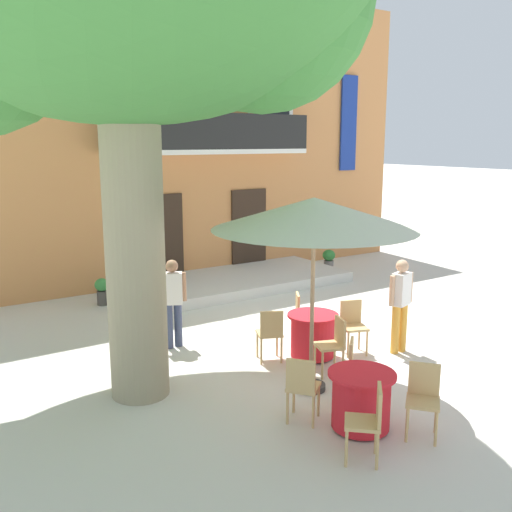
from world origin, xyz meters
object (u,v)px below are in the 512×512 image
at_px(cafe_chair_near_tree_1, 353,323).
at_px(cafe_chair_near_tree_3, 270,331).
at_px(cafe_chair_near_tree_2, 303,314).
at_px(pedestrian_near_entrance, 400,301).
at_px(pedestrian_mid_plaza, 173,298).
at_px(cafe_umbrella, 314,214).
at_px(cafe_chair_near_tree_0, 334,342).
at_px(cafe_chair_middle_0, 369,418).
at_px(ground_planter_right, 329,259).
at_px(cafe_table_near_tree, 313,335).
at_px(cafe_table_middle, 361,400).
at_px(cafe_chair_middle_1, 423,395).
at_px(cafe_chair_middle_3, 302,385).
at_px(cafe_chair_middle_2, 358,367).
at_px(ground_planter_left, 102,290).

xyz_separation_m(cafe_chair_near_tree_1, cafe_chair_near_tree_3, (-1.45, 0.41, 0.00)).
height_order(cafe_chair_near_tree_2, pedestrian_near_entrance, pedestrian_near_entrance).
bearing_deg(pedestrian_mid_plaza, cafe_umbrella, -71.28).
distance_m(cafe_chair_near_tree_3, pedestrian_mid_plaza, 1.88).
relative_size(cafe_chair_near_tree_0, cafe_umbrella, 0.31).
distance_m(cafe_chair_middle_0, ground_planter_right, 9.92).
xyz_separation_m(cafe_chair_near_tree_0, pedestrian_near_entrance, (1.57, 0.09, 0.40)).
xyz_separation_m(cafe_table_near_tree, cafe_chair_near_tree_3, (-0.72, 0.22, 0.14)).
bearing_deg(cafe_table_middle, cafe_table_near_tree, 65.27).
bearing_deg(cafe_chair_near_tree_0, cafe_chair_near_tree_2, 70.52).
bearing_deg(cafe_chair_near_tree_1, ground_planter_right, 53.06).
xyz_separation_m(cafe_chair_near_tree_3, cafe_chair_middle_1, (0.21, -3.01, 0.00)).
relative_size(cafe_chair_near_tree_0, cafe_chair_middle_3, 1.00).
distance_m(cafe_chair_near_tree_0, pedestrian_mid_plaza, 2.96).
xyz_separation_m(cafe_table_near_tree, ground_planter_right, (4.60, 4.96, -0.06)).
height_order(ground_planter_right, pedestrian_near_entrance, pedestrian_near_entrance).
distance_m(cafe_chair_near_tree_3, cafe_chair_middle_2, 1.92).
relative_size(cafe_chair_near_tree_1, cafe_table_middle, 1.05).
bearing_deg(cafe_chair_middle_3, cafe_chair_near_tree_2, 51.70).
xyz_separation_m(cafe_chair_middle_3, cafe_umbrella, (0.74, 0.74, 2.08)).
relative_size(cafe_chair_near_tree_1, cafe_chair_middle_2, 1.00).
distance_m(cafe_table_near_tree, cafe_chair_middle_3, 2.34).
relative_size(cafe_chair_near_tree_2, ground_planter_right, 1.56).
height_order(cafe_chair_near_tree_0, cafe_chair_middle_3, same).
height_order(cafe_table_near_tree, cafe_chair_middle_3, cafe_chair_middle_3).
bearing_deg(cafe_chair_near_tree_2, ground_planter_right, 45.02).
bearing_deg(cafe_table_middle, cafe_chair_near_tree_1, 49.43).
xyz_separation_m(cafe_chair_middle_0, ground_planter_right, (6.10, 7.82, -0.20)).
height_order(cafe_chair_middle_2, pedestrian_near_entrance, pedestrian_near_entrance).
relative_size(cafe_chair_near_tree_0, cafe_chair_middle_0, 1.00).
xyz_separation_m(cafe_chair_middle_2, cafe_chair_middle_3, (-1.02, -0.04, 0.00)).
distance_m(cafe_umbrella, pedestrian_near_entrance, 2.81).
xyz_separation_m(cafe_table_middle, ground_planter_left, (-0.90, 7.31, -0.05)).
bearing_deg(cafe_chair_near_tree_0, pedestrian_near_entrance, 3.33).
relative_size(cafe_chair_near_tree_3, cafe_table_middle, 1.05).
distance_m(cafe_chair_near_tree_0, cafe_chair_middle_2, 1.03).
bearing_deg(cafe_chair_middle_3, ground_planter_left, 93.11).
bearing_deg(pedestrian_mid_plaza, cafe_table_near_tree, -44.78).
xyz_separation_m(cafe_chair_near_tree_1, pedestrian_near_entrance, (0.67, -0.45, 0.40)).
distance_m(cafe_chair_middle_2, cafe_umbrella, 2.21).
bearing_deg(cafe_umbrella, cafe_chair_middle_3, -135.18).
height_order(cafe_chair_middle_0, pedestrian_near_entrance, pedestrian_near_entrance).
distance_m(cafe_chair_near_tree_0, cafe_umbrella, 2.20).
bearing_deg(cafe_chair_near_tree_3, ground_planter_right, 41.68).
bearing_deg(cafe_table_near_tree, pedestrian_mid_plaza, 135.22).
relative_size(cafe_chair_middle_1, pedestrian_near_entrance, 0.55).
xyz_separation_m(cafe_chair_near_tree_2, cafe_chair_middle_3, (-1.90, -2.41, 0.00)).
bearing_deg(cafe_chair_near_tree_3, cafe_chair_middle_3, -113.64).
height_order(cafe_chair_near_tree_2, ground_planter_right, cafe_chair_near_tree_2).
distance_m(cafe_chair_near_tree_3, cafe_chair_middle_0, 3.18).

